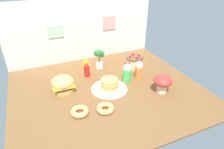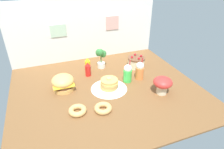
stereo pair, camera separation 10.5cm
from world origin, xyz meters
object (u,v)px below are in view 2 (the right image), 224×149
at_px(pancake_stack, 109,85).
at_px(orange_float_cup, 140,71).
at_px(cream_soda_cup, 128,73).
at_px(donut_chocolate, 103,108).
at_px(potted_plant, 101,57).
at_px(mustard_bottle, 88,65).
at_px(layer_cake, 136,62).
at_px(burger, 63,83).
at_px(mushroom_stool, 163,84).
at_px(ketchup_bottle, 88,69).
at_px(donut_pink_glaze, 78,110).

bearing_deg(pancake_stack, orange_float_cup, 11.52).
xyz_separation_m(cream_soda_cup, donut_chocolate, (-0.49, -0.45, -0.09)).
bearing_deg(cream_soda_cup, donut_chocolate, -137.21).
bearing_deg(orange_float_cup, potted_plant, 128.53).
relative_size(mustard_bottle, cream_soda_cup, 0.67).
bearing_deg(donut_chocolate, orange_float_cup, 34.60).
distance_m(layer_cake, cream_soda_cup, 0.45).
bearing_deg(donut_chocolate, mustard_bottle, 85.44).
bearing_deg(potted_plant, mustard_bottle, -174.02).
relative_size(burger, pancake_stack, 0.78).
bearing_deg(layer_cake, mushroom_stool, -91.91).
distance_m(ketchup_bottle, cream_soda_cup, 0.56).
xyz_separation_m(donut_chocolate, potted_plant, (0.28, 0.95, 0.14)).
bearing_deg(burger, cream_soda_cup, -7.67).
bearing_deg(donut_pink_glaze, cream_soda_cup, 27.61).
height_order(mustard_bottle, donut_chocolate, mustard_bottle).
xyz_separation_m(mustard_bottle, cream_soda_cup, (0.42, -0.47, 0.03)).
xyz_separation_m(layer_cake, mushroom_stool, (-0.02, -0.73, 0.05)).
bearing_deg(donut_pink_glaze, donut_chocolate, -12.91).
xyz_separation_m(mustard_bottle, potted_plant, (0.21, 0.02, 0.07)).
height_order(layer_cake, donut_pink_glaze, layer_cake).
height_order(ketchup_bottle, potted_plant, potted_plant).
bearing_deg(mustard_bottle, pancake_stack, -77.16).
bearing_deg(potted_plant, donut_pink_glaze, -121.57).
distance_m(burger, mushroom_stool, 1.20).
distance_m(donut_pink_glaze, donut_chocolate, 0.27).
distance_m(pancake_stack, donut_chocolate, 0.42).
distance_m(ketchup_bottle, mustard_bottle, 0.15).
bearing_deg(orange_float_cup, donut_pink_glaze, -156.65).
bearing_deg(ketchup_bottle, burger, -149.42).
distance_m(burger, ketchup_bottle, 0.43).
xyz_separation_m(burger, orange_float_cup, (1.00, -0.10, 0.03)).
relative_size(pancake_stack, potted_plant, 1.11).
bearing_deg(cream_soda_cup, orange_float_cup, 2.98).
bearing_deg(mustard_bottle, donut_chocolate, -94.56).
height_order(burger, ketchup_bottle, ketchup_bottle).
bearing_deg(orange_float_cup, mustard_bottle, 142.15).
distance_m(cream_soda_cup, potted_plant, 0.54).
height_order(burger, cream_soda_cup, cream_soda_cup).
xyz_separation_m(burger, mushroom_stool, (1.09, -0.50, 0.04)).
bearing_deg(cream_soda_cup, donut_pink_glaze, -152.39).
relative_size(layer_cake, cream_soda_cup, 0.83).
distance_m(cream_soda_cup, donut_chocolate, 0.67).
bearing_deg(layer_cake, burger, -168.67).
bearing_deg(mushroom_stool, ketchup_bottle, 134.86).
relative_size(ketchup_bottle, orange_float_cup, 0.67).
height_order(pancake_stack, layer_cake, layer_cake).
relative_size(pancake_stack, mustard_bottle, 1.70).
bearing_deg(cream_soda_cup, pancake_stack, -163.35).
relative_size(pancake_stack, donut_pink_glaze, 1.83).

